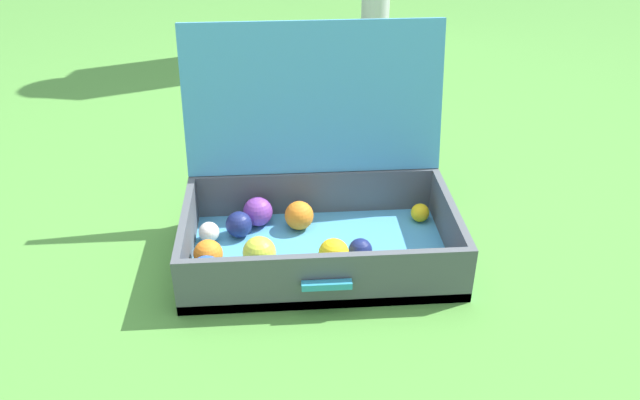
# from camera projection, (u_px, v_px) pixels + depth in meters

# --- Properties ---
(ground_plane) EXTENTS (16.00, 16.00, 0.00)m
(ground_plane) POSITION_uv_depth(u_px,v_px,m) (298.00, 245.00, 1.65)
(ground_plane) COLOR #4C8C38
(open_suitcase) EXTENTS (0.66, 0.49, 0.52)m
(open_suitcase) POSITION_uv_depth(u_px,v_px,m) (311.00, 207.00, 1.59)
(open_suitcase) COLOR #4799C6
(open_suitcase) RESTS_ON ground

